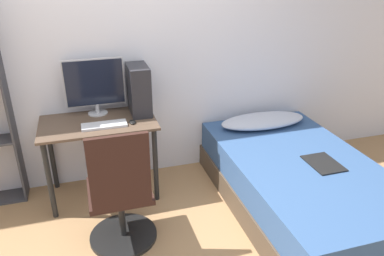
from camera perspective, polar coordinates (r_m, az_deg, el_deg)
wall_back at (r=3.45m, az=-11.03°, el=11.51°), size 8.00×0.05×2.50m
desk at (r=3.35m, az=-13.94°, el=-0.96°), size 0.98×0.57×0.72m
office_chair at (r=2.83m, az=-10.76°, el=-11.04°), size 0.52×0.52×0.98m
bed at (r=3.36m, az=16.09°, el=-8.32°), size 1.15×2.00×0.47m
pillow at (r=3.79m, az=10.77°, el=1.12°), size 0.88×0.36×0.11m
magazine at (r=3.24m, az=19.38°, el=-5.10°), size 0.24×0.32×0.01m
monitor at (r=3.38m, az=-14.60°, el=6.40°), size 0.52×0.17×0.50m
keyboard at (r=3.19m, az=-13.23°, el=0.43°), size 0.37×0.14×0.02m
pc_tower at (r=3.35m, az=-8.11°, el=5.80°), size 0.17×0.33×0.43m
mouse at (r=3.21m, az=-9.06°, el=0.93°), size 0.06×0.09×0.02m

